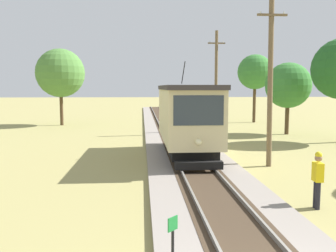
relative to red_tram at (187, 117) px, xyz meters
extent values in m
cube|color=beige|center=(0.00, 0.02, 0.11)|extent=(2.50, 8.00, 2.60)
cube|color=#383333|center=(0.00, 0.02, 1.52)|extent=(2.60, 8.32, 0.22)
cube|color=black|center=(0.00, 0.02, -1.47)|extent=(2.10, 7.04, 0.44)
cube|color=#2D3842|center=(0.00, -3.99, 0.57)|extent=(2.10, 0.03, 1.25)
cube|color=#2D3842|center=(1.26, 0.02, 0.47)|extent=(0.02, 6.72, 1.04)
sphere|color=#F4EAB2|center=(0.00, -4.04, -0.74)|extent=(0.28, 0.28, 0.28)
cylinder|color=black|center=(0.00, 1.62, 2.33)|extent=(0.05, 1.67, 1.19)
cube|color=black|center=(0.00, -4.18, -1.69)|extent=(2.00, 0.36, 0.32)
cylinder|color=black|center=(0.00, -2.22, -1.47)|extent=(1.54, 0.80, 0.80)
cylinder|color=black|center=(0.00, 2.26, -1.47)|extent=(1.54, 0.80, 0.80)
cylinder|color=brown|center=(3.63, -2.21, 1.79)|extent=(0.24, 0.49, 7.97)
cube|color=brown|center=(3.63, -2.21, 4.82)|extent=(1.40, 0.10, 0.10)
cylinder|color=silver|center=(3.08, -2.21, 4.92)|extent=(0.08, 0.08, 0.10)
cylinder|color=silver|center=(4.18, -2.21, 4.92)|extent=(0.08, 0.08, 0.10)
cylinder|color=brown|center=(3.63, 10.18, 1.90)|extent=(0.24, 0.25, 8.19)
cube|color=brown|center=(3.63, 10.18, 5.01)|extent=(1.40, 0.10, 0.10)
cylinder|color=silver|center=(3.08, 10.18, 5.11)|extent=(0.08, 0.08, 0.10)
cylinder|color=silver|center=(4.18, 10.18, 5.11)|extent=(0.08, 0.08, 0.10)
cylinder|color=black|center=(-1.75, -11.93, -1.74)|extent=(0.06, 0.06, 0.90)
cube|color=#1E7A33|center=(-1.75, -11.93, -1.15)|extent=(0.21, 0.21, 0.28)
cylinder|color=black|center=(3.01, -8.25, -1.76)|extent=(0.15, 0.15, 0.86)
cylinder|color=black|center=(3.00, -8.41, -1.76)|extent=(0.15, 0.15, 0.86)
cube|color=yellow|center=(3.00, -8.33, -1.04)|extent=(0.27, 0.40, 0.58)
sphere|color=#936B51|center=(3.00, -8.33, -0.61)|extent=(0.22, 0.22, 0.22)
sphere|color=yellow|center=(3.00, -8.33, -0.51)|extent=(0.21, 0.21, 0.21)
cylinder|color=#4C3823|center=(9.55, 18.85, -0.22)|extent=(0.32, 0.32, 3.95)
sphere|color=#387A33|center=(9.55, 18.85, 3.13)|extent=(3.65, 3.65, 3.65)
cylinder|color=#4C3823|center=(9.12, 9.02, -0.93)|extent=(0.32, 0.32, 2.53)
sphere|color=#387A33|center=(9.12, 9.02, 1.67)|extent=(3.57, 3.57, 3.57)
cylinder|color=#4C3823|center=(-10.19, 17.31, -0.53)|extent=(0.32, 0.32, 3.33)
sphere|color=#4C7F38|center=(-10.19, 17.31, 2.89)|extent=(4.69, 4.69, 4.69)
camera|label=1|loc=(-2.35, -18.83, 1.54)|focal=38.82mm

